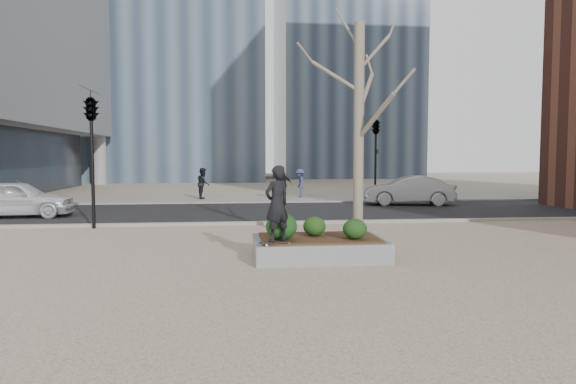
{
  "coord_description": "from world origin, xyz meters",
  "views": [
    {
      "loc": [
        -1.0,
        -11.65,
        2.36
      ],
      "look_at": [
        0.5,
        2.0,
        1.4
      ],
      "focal_mm": 32.0,
      "sensor_mm": 36.0,
      "label": 1
    }
  ],
  "objects": [
    {
      "name": "street",
      "position": [
        0.0,
        10.0,
        0.01
      ],
      "size": [
        60.0,
        8.0,
        0.02
      ],
      "primitive_type": "cube",
      "color": "black",
      "rests_on": "ground"
    },
    {
      "name": "shrub_middle",
      "position": [
        0.92,
        0.15,
        0.72
      ],
      "size": [
        0.53,
        0.53,
        0.45
      ],
      "primitive_type": "ellipsoid",
      "color": "#133D13",
      "rests_on": "planter_mulch"
    },
    {
      "name": "shrub_right",
      "position": [
        1.75,
        -0.42,
        0.72
      ],
      "size": [
        0.55,
        0.55,
        0.47
      ],
      "primitive_type": "ellipsoid",
      "color": "black",
      "rests_on": "planter_mulch"
    },
    {
      "name": "police_car",
      "position": [
        -9.25,
        8.98,
        0.73
      ],
      "size": [
        4.29,
        1.95,
        1.43
      ],
      "primitive_type": "imported",
      "rotation": [
        0.0,
        0.0,
        1.64
      ],
      "color": "white",
      "rests_on": "street"
    },
    {
      "name": "shrub_left",
      "position": [
        0.1,
        -0.32,
        0.79
      ],
      "size": [
        0.71,
        0.71,
        0.6
      ],
      "primitive_type": "ellipsoid",
      "color": "#144014",
      "rests_on": "planter_mulch"
    },
    {
      "name": "traffic_light_far",
      "position": [
        6.5,
        14.6,
        2.25
      ],
      "size": [
        0.6,
        2.48,
        4.5
      ],
      "primitive_type": null,
      "color": "black",
      "rests_on": "ground"
    },
    {
      "name": "ground",
      "position": [
        0.0,
        0.0,
        0.0
      ],
      "size": [
        120.0,
        120.0,
        0.0
      ],
      "primitive_type": "plane",
      "color": "tan",
      "rests_on": "ground"
    },
    {
      "name": "traffic_light_near",
      "position": [
        -5.5,
        5.6,
        2.25
      ],
      "size": [
        0.6,
        2.48,
        4.5
      ],
      "primitive_type": null,
      "color": "black",
      "rests_on": "ground"
    },
    {
      "name": "pedestrian_c",
      "position": [
        1.82,
        16.41,
        0.82
      ],
      "size": [
        0.98,
        0.51,
        1.59
      ],
      "primitive_type": "imported",
      "rotation": [
        0.0,
        0.0,
        3.27
      ],
      "color": "black",
      "rests_on": "far_sidewalk"
    },
    {
      "name": "skateboard",
      "position": [
        -0.04,
        -0.78,
        0.49
      ],
      "size": [
        0.81,
        0.38,
        0.08
      ],
      "primitive_type": null,
      "rotation": [
        0.0,
        0.0,
        0.24
      ],
      "color": "black",
      "rests_on": "planter"
    },
    {
      "name": "pedestrian_b",
      "position": [
        2.84,
        17.15,
        0.83
      ],
      "size": [
        0.65,
        1.08,
        1.62
      ],
      "primitive_type": "imported",
      "rotation": [
        0.0,
        0.0,
        4.66
      ],
      "color": "#383E65",
      "rests_on": "far_sidewalk"
    },
    {
      "name": "planter",
      "position": [
        1.0,
        0.0,
        0.23
      ],
      "size": [
        3.0,
        2.0,
        0.45
      ],
      "primitive_type": "cube",
      "color": "gray",
      "rests_on": "ground"
    },
    {
      "name": "far_sidewalk",
      "position": [
        0.0,
        17.0,
        0.01
      ],
      "size": [
        60.0,
        6.0,
        0.02
      ],
      "primitive_type": "cube",
      "color": "gray",
      "rests_on": "ground"
    },
    {
      "name": "skateboarder",
      "position": [
        -0.04,
        -0.78,
        1.35
      ],
      "size": [
        0.72,
        0.65,
        1.64
      ],
      "primitive_type": "imported",
      "rotation": [
        0.0,
        0.0,
        3.7
      ],
      "color": "black",
      "rests_on": "skateboard"
    },
    {
      "name": "sycamore_tree",
      "position": [
        2.0,
        0.3,
        3.79
      ],
      "size": [
        2.8,
        2.8,
        6.6
      ],
      "primitive_type": null,
      "color": "gray",
      "rests_on": "planter_mulch"
    },
    {
      "name": "planter_mulch",
      "position": [
        1.0,
        0.0,
        0.47
      ],
      "size": [
        2.7,
        1.7,
        0.04
      ],
      "primitive_type": "cube",
      "color": "#382314",
      "rests_on": "planter"
    },
    {
      "name": "car_silver",
      "position": [
        7.48,
        12.21,
        0.72
      ],
      "size": [
        4.44,
        2.24,
        1.4
      ],
      "primitive_type": "imported",
      "rotation": [
        0.0,
        0.0,
        4.53
      ],
      "color": "#929499",
      "rests_on": "street"
    },
    {
      "name": "pedestrian_a",
      "position": [
        -2.56,
        16.77,
        0.87
      ],
      "size": [
        0.65,
        0.83,
        1.7
      ],
      "primitive_type": "imported",
      "rotation": [
        0.0,
        0.0,
        1.58
      ],
      "color": "black",
      "rests_on": "far_sidewalk"
    }
  ]
}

